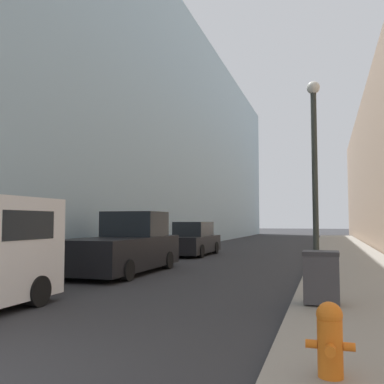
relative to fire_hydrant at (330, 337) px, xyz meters
name	(u,v)px	position (x,y,z in m)	size (l,w,h in m)	color
sidewalk_right	(349,258)	(0.95, 16.50, -0.48)	(3.35, 60.00, 0.14)	gray
building_left_glass	(122,137)	(-14.91, 24.50, 7.69)	(12.00, 60.00, 16.49)	#99B7C6
fire_hydrant	(330,337)	(0.00, 0.00, 0.00)	(0.50, 0.39, 0.78)	orange
trash_bin	(321,277)	(-0.13, 4.05, 0.12)	(0.69, 0.64, 1.04)	#3D3D42
lamppost	(315,171)	(-0.30, 7.82, 2.64)	(0.37, 0.37, 5.67)	#2D332D
pickup_truck	(125,247)	(-6.66, 8.64, 0.33)	(2.23, 5.47, 2.11)	black
parked_sedan_near	(194,240)	(-6.62, 16.49, 0.23)	(1.80, 4.71, 1.73)	black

